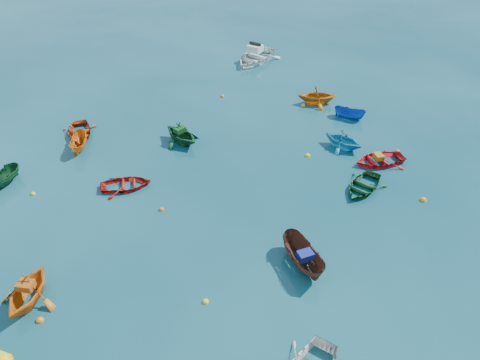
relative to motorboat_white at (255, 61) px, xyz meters
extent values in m
plane|color=#093543|center=(-5.67, -23.00, 0.00)|extent=(160.00, 160.00, 0.00)
imported|color=#4F291C|center=(-4.17, -24.91, 0.00)|extent=(1.74, 3.48, 1.29)
imported|color=orange|center=(-16.82, -24.13, 0.00)|extent=(3.52, 3.75, 1.58)
imported|color=#0F421A|center=(1.29, -20.01, 0.00)|extent=(3.86, 3.76, 0.65)
imported|color=teal|center=(1.95, -15.51, 0.00)|extent=(3.47, 3.54, 1.41)
imported|color=#A6140D|center=(-12.29, -16.63, 0.00)|extent=(3.06, 2.26, 0.61)
imported|color=orange|center=(-15.12, -11.61, 0.00)|extent=(1.29, 2.69, 1.00)
imported|color=#114921|center=(-8.44, -12.39, 0.00)|extent=(3.67, 3.80, 1.53)
imported|color=red|center=(3.49, -17.72, 0.00)|extent=(3.31, 2.39, 0.68)
imported|color=#0D43AB|center=(4.05, -11.85, 0.00)|extent=(2.36, 2.13, 0.90)
imported|color=#B5330F|center=(-15.19, -9.92, 0.00)|extent=(2.48, 3.37, 0.68)
imported|color=#BF6912|center=(2.53, -9.18, 0.00)|extent=(3.41, 3.11, 1.54)
imported|color=#0F431F|center=(-19.40, -14.75, 0.00)|extent=(2.44, 2.77, 1.05)
imported|color=white|center=(0.00, 0.00, 0.00)|extent=(6.07, 6.04, 1.64)
cube|color=navy|center=(-4.15, -25.06, 0.82)|extent=(0.79, 0.65, 0.35)
cube|color=#B14A12|center=(-16.81, -24.08, 0.96)|extent=(0.86, 0.77, 0.34)
cube|color=#114715|center=(-8.49, -12.31, 0.94)|extent=(0.89, 0.83, 0.35)
cube|color=#B26E12|center=(3.39, -17.72, 0.50)|extent=(0.50, 0.66, 0.31)
sphere|color=orange|center=(-16.32, -25.37, 0.00)|extent=(0.34, 0.34, 0.34)
sphere|color=yellow|center=(-9.17, -26.03, 0.00)|extent=(0.30, 0.30, 0.30)
sphere|color=orange|center=(4.22, -21.80, 0.00)|extent=(0.39, 0.39, 0.39)
sphere|color=yellow|center=(-19.73, -13.77, 0.00)|extent=(0.31, 0.31, 0.31)
sphere|color=#ED5D0C|center=(-10.47, -19.17, 0.00)|extent=(0.32, 0.32, 0.32)
sphere|color=yellow|center=(-0.67, -15.95, 0.00)|extent=(0.35, 0.35, 0.35)
sphere|color=#E5520C|center=(5.24, -16.90, 0.00)|extent=(0.38, 0.38, 0.38)
sphere|color=gold|center=(-17.62, -16.04, 0.00)|extent=(0.29, 0.29, 0.29)
sphere|color=#D1610B|center=(-4.38, -6.39, 0.00)|extent=(0.31, 0.31, 0.31)
sphere|color=yellow|center=(1.38, -9.32, 0.00)|extent=(0.32, 0.32, 0.32)
camera|label=1|loc=(-10.77, -39.54, 17.00)|focal=35.00mm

